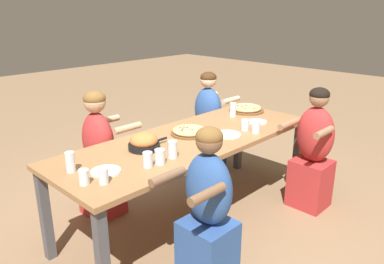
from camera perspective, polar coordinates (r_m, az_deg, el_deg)
ground_plane at (r=3.59m, az=0.00°, el=-12.80°), size 18.00×18.00×0.00m
dining_table at (r=3.27m, az=0.00°, el=-2.08°), size 2.51×0.89×0.79m
pizza_board_main at (r=4.10m, az=8.28°, el=3.52°), size 0.38×0.38×0.06m
pizza_board_second at (r=3.32m, az=-0.41°, el=0.10°), size 0.33×0.33×0.05m
skillet_bowl at (r=2.99m, az=-7.32°, el=-1.56°), size 0.36×0.25×0.14m
empty_plate_a at (r=2.65m, az=-12.99°, el=-5.84°), size 0.21×0.21×0.02m
empty_plate_b at (r=3.73m, az=9.88°, el=1.56°), size 0.19×0.19×0.02m
empty_plate_c at (r=3.32m, az=5.44°, el=-0.36°), size 0.23×0.23×0.02m
drinking_glass_a at (r=3.47m, az=8.08°, el=0.98°), size 0.07×0.07×0.10m
drinking_glass_b at (r=2.71m, az=-4.90°, el=-3.89°), size 0.08×0.08×0.11m
drinking_glass_c at (r=2.70m, az=-18.03°, el=-4.52°), size 0.07×0.07×0.14m
drinking_glass_d at (r=2.66m, az=-6.75°, el=-4.32°), size 0.07×0.07×0.11m
drinking_glass_e at (r=3.87m, az=6.24°, el=3.27°), size 0.06×0.06×0.15m
drinking_glass_f at (r=2.49m, az=-16.14°, el=-6.71°), size 0.07×0.07×0.10m
drinking_glass_g at (r=2.80m, az=-2.99°, el=-2.83°), size 0.07×0.07×0.13m
drinking_glass_h at (r=2.47m, az=-13.34°, el=-6.69°), size 0.06×0.06×0.10m
drinking_glass_i at (r=3.41m, az=9.71°, el=0.63°), size 0.08×0.08×0.11m
diner_far_midleft at (r=3.52m, az=-13.85°, el=-4.12°), size 0.51×0.40×1.18m
diner_near_midleft at (r=2.59m, az=2.41°, el=-12.71°), size 0.51×0.40×1.16m
diner_near_right at (r=3.73m, az=17.93°, el=-3.31°), size 0.51×0.40×1.18m
diner_far_right at (r=4.43m, az=2.45°, el=0.99°), size 0.51×0.40×1.17m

